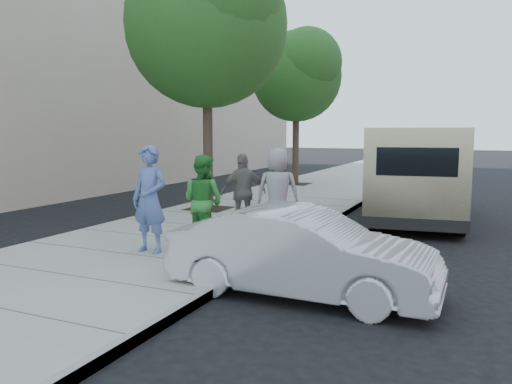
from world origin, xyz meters
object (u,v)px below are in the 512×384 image
van (414,171)px  person_officer (150,199)px  parking_meter (280,177)px  person_striped_polo (244,192)px  sedan (302,253)px  tree_far (297,72)px  person_gray_shirt (278,192)px  person_green_shirt (203,201)px  tree_near (208,20)px

van → person_officer: (-3.95, -6.86, -0.17)m
parking_meter → van: van is taller
person_striped_polo → sedan: bearing=92.0°
tree_far → parking_meter: size_ratio=4.16×
tree_far → person_officer: tree_far is taller
tree_far → person_officer: (1.59, -12.70, -3.73)m
person_gray_shirt → tree_far: bearing=-89.2°
parking_meter → person_officer: (-1.09, -3.90, -0.12)m
person_striped_polo → parking_meter: bearing=-141.1°
parking_meter → person_striped_polo: size_ratio=0.88×
tree_far → person_green_shirt: 12.66m
parking_meter → person_officer: size_ratio=0.77×
tree_near → tree_far: size_ratio=1.16×
sedan → person_green_shirt: (-2.63, 1.66, 0.41)m
tree_near → person_striped_polo: bearing=-47.5°
tree_far → parking_meter: tree_far is taller
parking_meter → person_green_shirt: size_ratio=0.86×
sedan → parking_meter: bearing=25.4°
tree_far → sedan: 14.99m
parking_meter → person_striped_polo: (-0.38, -1.31, -0.24)m
parking_meter → person_striped_polo: 1.38m
tree_near → person_gray_shirt: tree_near is taller
van → sedan: size_ratio=1.76×
tree_near → sedan: bearing=-50.5°
tree_far → person_green_shirt: size_ratio=3.57×
parking_meter → sedan: parking_meter is taller
tree_near → parking_meter: bearing=-24.2°
tree_far → van: tree_far is taller
person_green_shirt → person_gray_shirt: person_gray_shirt is taller
person_gray_shirt → person_striped_polo: size_ratio=1.08×
parking_meter → sedan: 5.25m
van → person_green_shirt: size_ratio=3.83×
person_green_shirt → person_gray_shirt: size_ratio=0.95×
parking_meter → sedan: (2.21, -4.72, -0.63)m
person_green_shirt → person_gray_shirt: 1.85m
van → person_striped_polo: 5.37m
sedan → tree_near: bearing=39.9°
parking_meter → van: (2.86, 2.96, 0.04)m
tree_near → person_gray_shirt: size_ratio=3.92×
parking_meter → person_green_shirt: person_green_shirt is taller
tree_near → person_striped_polo: (2.30, -2.51, -4.51)m
person_green_shirt → person_striped_polo: person_green_shirt is taller
person_officer → tree_near: bearing=109.6°
van → sedan: (-0.66, -7.68, -0.67)m
tree_near → tree_far: (-0.00, 7.60, -0.66)m
sedan → person_gray_shirt: bearing=27.7°
person_green_shirt → tree_far: bearing=-70.7°
tree_near → tree_far: 7.63m
person_officer → person_gray_shirt: person_officer is taller
van → parking_meter: bearing=-141.3°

